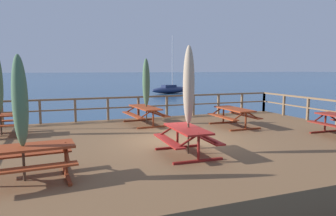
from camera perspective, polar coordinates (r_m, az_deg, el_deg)
The scene contains 11 objects.
ground_plane at distance 10.76m, azimuth 1.42°, elevation -10.28°, with size 600.00×600.00×0.00m, color navy.
wooden_deck at distance 10.64m, azimuth 1.43°, elevation -8.11°, with size 15.01×10.00×0.85m, color brown.
railing_waterside_far at distance 14.96m, azimuth -5.51°, elevation 0.83°, with size 14.81×0.10×1.09m.
picnic_table_mid_centre at distance 8.63m, azimuth 3.57°, elevation -5.04°, with size 1.44×1.89×0.78m.
picnic_table_front_right at distance 13.42m, azimuth -4.26°, elevation -0.61°, with size 1.57×2.30×0.78m.
picnic_table_mid_left at distance 7.27m, azimuth -24.99°, elevation -8.03°, with size 2.10×1.52×0.78m.
picnic_table_mid_right at distance 13.13m, azimuth 12.13°, elevation -0.95°, with size 1.41×2.04×0.78m.
patio_umbrella_short_mid at distance 8.54m, azimuth 3.86°, elevation 4.14°, with size 0.32×0.32×3.04m.
patio_umbrella_short_front at distance 13.33m, azimuth -4.07°, elevation 4.71°, with size 0.32×0.32×2.85m.
patio_umbrella_tall_back_right at distance 7.12m, azimuth -25.71°, elevation 1.08°, with size 0.32×0.32×2.70m.
sailboat_distant at distance 41.72m, azimuth 0.47°, elevation 3.47°, with size 6.23×3.18×7.72m.
Camera 1 is at (-3.84, -9.52, 3.23)m, focal length 32.92 mm.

